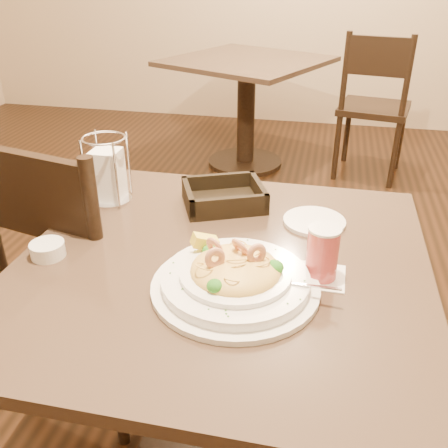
% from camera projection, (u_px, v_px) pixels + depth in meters
% --- Properties ---
extents(main_table, '(0.90, 0.90, 0.73)m').
position_uv_depth(main_table, '(222.00, 339.00, 1.21)').
color(main_table, black).
rests_on(main_table, ground).
extents(background_table, '(1.19, 1.19, 0.73)m').
position_uv_depth(background_table, '(246.00, 94.00, 3.33)').
color(background_table, black).
rests_on(background_table, ground).
extents(dining_chair_near, '(0.50, 0.50, 0.93)m').
position_uv_depth(dining_chair_near, '(84.00, 271.00, 1.47)').
color(dining_chair_near, black).
rests_on(dining_chair_near, ground).
extents(dining_chair_far, '(0.49, 0.49, 0.93)m').
position_uv_depth(dining_chair_far, '(374.00, 103.00, 3.14)').
color(dining_chair_far, black).
rests_on(dining_chair_far, ground).
extents(pasta_bowl, '(0.38, 0.34, 0.11)m').
position_uv_depth(pasta_bowl, '(235.00, 277.00, 0.99)').
color(pasta_bowl, white).
rests_on(pasta_bowl, main_table).
extents(drink_glass, '(0.11, 0.11, 0.12)m').
position_uv_depth(drink_glass, '(322.00, 253.00, 1.02)').
color(drink_glass, white).
rests_on(drink_glass, main_table).
extents(bread_basket, '(0.26, 0.24, 0.06)m').
position_uv_depth(bread_basket, '(224.00, 198.00, 1.34)').
color(bread_basket, black).
rests_on(bread_basket, main_table).
extents(napkin_caddy, '(0.11, 0.11, 0.18)m').
position_uv_depth(napkin_caddy, '(108.00, 174.00, 1.34)').
color(napkin_caddy, silver).
rests_on(napkin_caddy, main_table).
extents(side_plate, '(0.21, 0.21, 0.01)m').
position_uv_depth(side_plate, '(314.00, 221.00, 1.25)').
color(side_plate, white).
rests_on(side_plate, main_table).
extents(butter_ramekin, '(0.09, 0.09, 0.03)m').
position_uv_depth(butter_ramekin, '(48.00, 250.00, 1.11)').
color(butter_ramekin, white).
rests_on(butter_ramekin, main_table).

